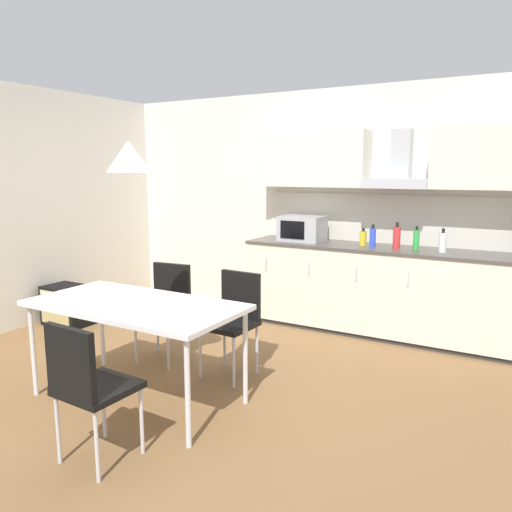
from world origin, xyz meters
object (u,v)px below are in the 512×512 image
object	(u,v)px
dining_table	(135,309)
bottle_red	(397,237)
microwave	(302,228)
bottle_yellow	(363,238)
chair_near_right	(86,380)
chair_far_right	(234,313)
guitar_amp	(68,305)
bottle_blue	(373,237)
pendant_lamp	(129,156)
chair_far_left	(167,302)
bottle_green	(416,239)
bottle_white	(443,242)

from	to	relation	value
dining_table	bottle_red	bearing A→B (deg)	62.43
bottle_red	dining_table	xyz separation A→B (m)	(-1.28, -2.44, -0.33)
microwave	bottle_yellow	size ratio (longest dim) A/B	2.64
bottle_red	chair_near_right	distance (m)	3.39
dining_table	chair_far_right	distance (m)	0.88
microwave	bottle_yellow	xyz separation A→B (m)	(0.70, 0.02, -0.06)
bottle_yellow	guitar_amp	bearing A→B (deg)	-153.36
bottle_blue	pendant_lamp	distance (m)	2.73
chair_far_right	guitar_amp	xyz separation A→B (m)	(-2.36, 0.23, -0.31)
dining_table	chair_far_left	size ratio (longest dim) A/B	1.84
pendant_lamp	bottle_yellow	bearing A→B (deg)	69.68
bottle_yellow	bottle_green	bearing A→B (deg)	-1.15
bottle_green	chair_far_left	world-z (taller)	bottle_green
bottle_green	dining_table	bearing A→B (deg)	-120.81
bottle_blue	bottle_yellow	distance (m)	0.14
bottle_blue	guitar_amp	world-z (taller)	bottle_blue
chair_near_right	bottle_red	bearing A→B (deg)	74.11
pendant_lamp	guitar_amp	bearing A→B (deg)	153.16
bottle_blue	chair_far_right	bearing A→B (deg)	-112.57
dining_table	chair_near_right	distance (m)	0.88
microwave	chair_far_left	distance (m)	1.85
bottle_green	chair_far_right	world-z (taller)	bottle_green
bottle_yellow	chair_near_right	distance (m)	3.34
bottle_yellow	bottle_white	bearing A→B (deg)	-4.02
bottle_yellow	chair_far_right	distance (m)	1.84
bottle_white	chair_far_right	size ratio (longest dim) A/B	0.27
pendant_lamp	bottle_red	bearing A→B (deg)	62.43
bottle_blue	bottle_green	size ratio (longest dim) A/B	0.99
dining_table	pendant_lamp	world-z (taller)	pendant_lamp
chair_near_right	chair_far_left	bearing A→B (deg)	114.81
bottle_yellow	chair_far_left	xyz separation A→B (m)	(-1.28, -1.69, -0.48)
bottle_blue	chair_far_left	bearing A→B (deg)	-130.95
bottle_blue	pendant_lamp	world-z (taller)	pendant_lamp
bottle_white	chair_far_left	distance (m)	2.70
guitar_amp	bottle_red	bearing A→B (deg)	23.65
guitar_amp	bottle_white	bearing A→B (deg)	20.65
bottle_red	bottle_white	distance (m)	0.45
bottle_green	bottle_blue	bearing A→B (deg)	-172.91
bottle_yellow	dining_table	size ratio (longest dim) A/B	0.11
bottle_blue	bottle_yellow	xyz separation A→B (m)	(-0.12, 0.06, -0.02)
guitar_amp	pendant_lamp	bearing A→B (deg)	-26.84
chair_near_right	microwave	bearing A→B (deg)	92.56
bottle_white	bottle_yellow	bearing A→B (deg)	175.98
chair_far_right	chair_far_left	bearing A→B (deg)	-179.97
bottle_white	chair_near_right	xyz separation A→B (m)	(-1.37, -3.20, -0.50)
chair_near_right	pendant_lamp	xyz separation A→B (m)	(-0.36, 0.78, 1.28)
chair_far_left	bottle_red	bearing A→B (deg)	45.23
bottle_white	pendant_lamp	size ratio (longest dim) A/B	0.73
bottle_yellow	dining_table	world-z (taller)	bottle_yellow
guitar_amp	bottle_blue	bearing A→B (deg)	24.71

